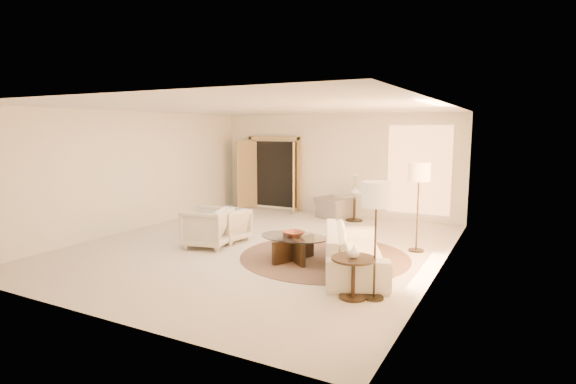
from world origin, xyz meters
The scene contains 18 objects.
room centered at (0.00, 0.00, 1.40)m, with size 7.04×8.04×2.83m.
windows_right centered at (3.45, 0.10, 1.35)m, with size 0.10×6.40×2.40m, color #F6A762, non-canonical shape.
window_back_corner centered at (2.30, 3.95, 1.35)m, with size 1.70×0.10×2.40m, color #F6A762, non-canonical shape.
curtains_right centered at (3.40, 1.00, 1.30)m, with size 0.06×5.20×2.60m, color tan, non-canonical shape.
french_doors centered at (-1.90, 3.82, 1.07)m, with size 1.95×0.66×2.16m.
area_rug centered at (1.45, -0.11, 0.01)m, with size 3.18×3.18×0.01m, color #3C271D.
sofa centered at (2.20, -0.62, 0.36)m, with size 2.43×0.95×0.71m, color silver.
armchair_left centered at (-0.87, 0.05, 0.38)m, with size 0.74×0.70×0.77m, color silver.
armchair_right centered at (-0.96, -0.54, 0.44)m, with size 0.85×0.80×0.88m, color silver.
accent_chair centered at (0.20, 3.40, 0.38)m, with size 0.86×0.56×0.75m, color gray.
coffee_table centered at (1.06, -0.63, 0.29)m, with size 1.51×1.51×0.46m.
end_table centered at (2.63, -1.85, 0.41)m, with size 0.63×0.63×0.59m.
side_table centered at (0.82, 3.33, 0.40)m, with size 0.58×0.58×0.67m.
floor_lamp_near centered at (2.89, 1.09, 1.49)m, with size 0.42×0.42×1.75m.
floor_lamp_far centered at (2.90, -1.73, 1.42)m, with size 0.40×0.40×1.67m.
bowl centered at (1.06, -0.63, 0.51)m, with size 0.37×0.37×0.09m, color brown.
end_vase centered at (2.63, -1.85, 0.68)m, with size 0.17×0.17×0.17m, color white.
side_vase centered at (0.82, 3.33, 0.79)m, with size 0.23×0.23×0.24m, color white.
Camera 1 is at (4.66, -7.69, 2.39)m, focal length 28.00 mm.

